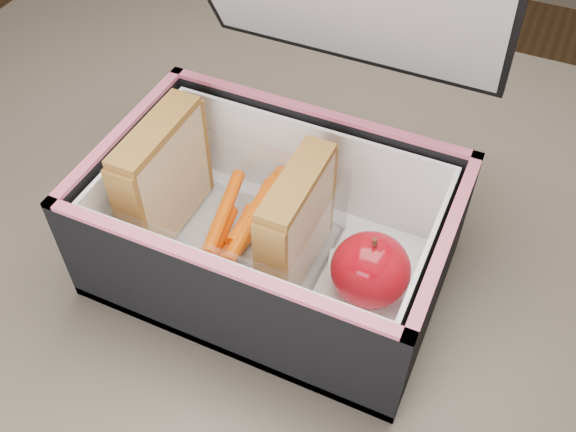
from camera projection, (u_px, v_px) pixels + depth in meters
kitchen_table at (348, 313)px, 0.66m from camera, size 1.20×0.80×0.75m
lunch_bag at (275, 218)px, 0.54m from camera, size 0.29×0.29×0.27m
plastic_tub at (230, 218)px, 0.56m from camera, size 0.17×0.12×0.07m
sandwich_left at (164, 178)px, 0.56m from camera, size 0.03×0.10×0.11m
sandwich_right at (297, 224)px, 0.52m from camera, size 0.03×0.10×0.11m
carrot_sticks at (235, 236)px, 0.56m from camera, size 0.05×0.16×0.03m
paper_napkin at (366, 287)px, 0.55m from camera, size 0.09×0.09×0.01m
red_apple at (370, 270)px, 0.52m from camera, size 0.08×0.08×0.07m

